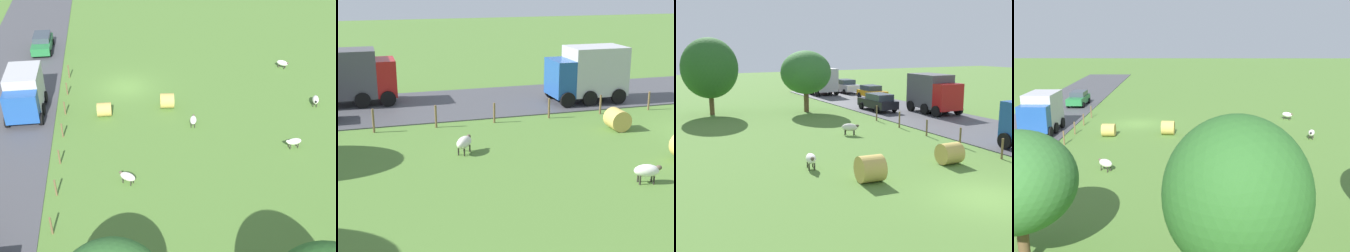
% 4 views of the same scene
% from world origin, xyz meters
% --- Properties ---
extents(ground_plane, '(160.00, 160.00, 0.00)m').
position_xyz_m(ground_plane, '(0.00, 0.00, 0.00)').
color(ground_plane, '#517A33').
extents(sheep_2, '(1.20, 1.08, 0.80)m').
position_xyz_m(sheep_2, '(0.66, 13.11, 0.53)').
color(sheep_2, silver).
rests_on(sheep_2, ground_plane).
extents(sheep_4, '(0.71, 1.15, 0.78)m').
position_xyz_m(sheep_4, '(-4.77, 7.00, 0.52)').
color(sheep_4, white).
rests_on(sheep_4, ground_plane).
extents(hay_bale_0, '(1.15, 1.13, 1.11)m').
position_xyz_m(hay_bale_0, '(2.02, 4.56, 0.55)').
color(hay_bale_0, tan).
rests_on(hay_bale_0, ground_plane).
extents(hay_bale_1, '(1.23, 1.32, 1.23)m').
position_xyz_m(hay_bale_1, '(-3.14, 3.95, 0.61)').
color(hay_bale_1, tan).
rests_on(hay_bale_1, ground_plane).
extents(tree_0, '(4.89, 4.89, 6.75)m').
position_xyz_m(tree_0, '(-6.28, 26.20, 4.10)').
color(tree_0, brown).
rests_on(tree_0, ground_plane).
extents(tree_2, '(4.63, 4.63, 5.61)m').
position_xyz_m(tree_2, '(1.83, 23.94, 3.62)').
color(tree_2, brown).
rests_on(tree_2, ground_plane).
extents(fence_post_2, '(0.12, 0.12, 1.14)m').
position_xyz_m(fence_post_2, '(5.17, 3.95, 0.57)').
color(fence_post_2, brown).
rests_on(fence_post_2, ground_plane).
extents(fence_post_3, '(0.12, 0.12, 1.16)m').
position_xyz_m(fence_post_3, '(5.17, 7.20, 0.58)').
color(fence_post_3, brown).
rests_on(fence_post_3, ground_plane).
extents(fence_post_4, '(0.12, 0.12, 1.13)m').
position_xyz_m(fence_post_4, '(5.17, 10.45, 0.56)').
color(fence_post_4, brown).
rests_on(fence_post_4, ground_plane).
extents(fence_post_5, '(0.12, 0.12, 1.23)m').
position_xyz_m(fence_post_5, '(5.17, 13.70, 0.61)').
color(fence_post_5, brown).
rests_on(fence_post_5, ground_plane).
extents(fence_post_6, '(0.12, 0.12, 1.26)m').
position_xyz_m(fence_post_6, '(5.17, 16.95, 0.63)').
color(fence_post_6, brown).
rests_on(fence_post_6, ground_plane).
extents(truck_1, '(2.76, 4.94, 3.45)m').
position_xyz_m(truck_1, '(11.65, 17.82, 1.89)').
color(truck_1, '#B21919').
rests_on(truck_1, road_strip).
extents(truck_2, '(2.80, 4.42, 3.23)m').
position_xyz_m(truck_2, '(8.42, 35.18, 1.79)').
color(truck_2, '#B21919').
rests_on(truck_2, road_strip).
extents(car_0, '(2.22, 4.36, 1.68)m').
position_xyz_m(car_0, '(11.99, 35.56, 0.93)').
color(car_0, silver).
rests_on(car_0, road_strip).
extents(car_1, '(2.15, 3.83, 1.50)m').
position_xyz_m(car_1, '(11.86, 28.94, 0.84)').
color(car_1, orange).
rests_on(car_1, road_strip).
extents(car_2, '(2.07, 4.41, 1.61)m').
position_xyz_m(car_2, '(7.87, 21.13, 0.90)').
color(car_2, black).
rests_on(car_2, road_strip).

